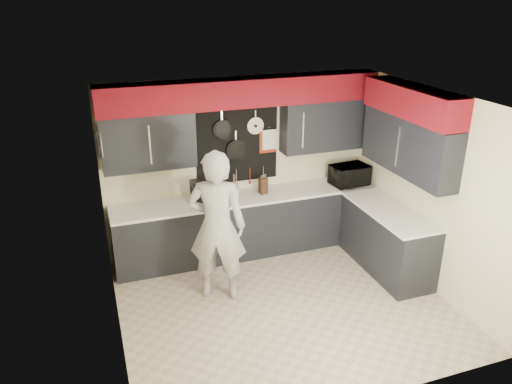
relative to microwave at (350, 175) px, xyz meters
name	(u,v)px	position (x,y,z in m)	size (l,w,h in m)	color
ground	(283,304)	(-1.62, -1.35, -1.07)	(4.00, 4.00, 0.00)	#BDA793
back_wall_assembly	(244,120)	(-1.61, 0.25, 0.94)	(4.00, 0.36, 2.60)	#F9F1C0
right_wall_assembly	(412,137)	(0.23, -1.08, 0.87)	(0.36, 3.50, 2.60)	#F9F1C0
left_wall_assembly	(109,233)	(-3.61, -1.33, 0.26)	(0.05, 3.50, 2.60)	#F9F1C0
base_cabinets	(286,228)	(-1.13, -0.22, -0.62)	(3.95, 2.20, 0.92)	black
microwave	(350,175)	(0.00, 0.00, 0.00)	(0.56, 0.38, 0.31)	black
knife_block	(263,186)	(-1.37, 0.10, -0.03)	(0.11, 0.11, 0.24)	#321D10
utensil_crock	(235,193)	(-1.81, 0.08, -0.07)	(0.13, 0.13, 0.16)	white
coffee_maker	(197,191)	(-2.35, 0.11, 0.01)	(0.18, 0.22, 0.33)	black
person	(217,227)	(-2.33, -0.87, -0.09)	(0.72, 0.47, 1.98)	#B8B8B6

